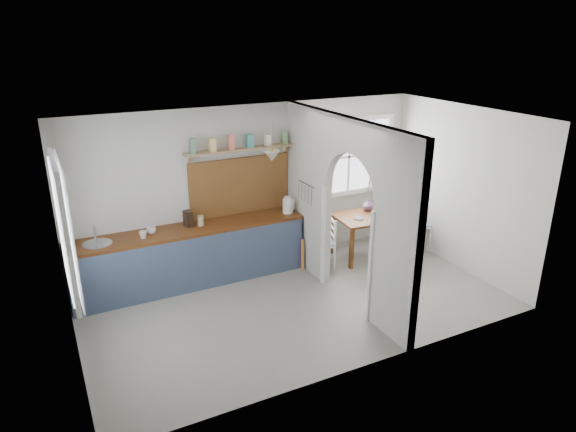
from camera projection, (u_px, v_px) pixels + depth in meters
name	position (u px, v px, depth m)	size (l,w,h in m)	color
floor	(298.00, 304.00, 7.27)	(5.80, 3.20, 0.01)	gray
ceiling	(299.00, 120.00, 6.37)	(5.80, 3.20, 0.01)	#BCBCBC
walls	(299.00, 218.00, 6.82)	(5.81, 3.21, 2.60)	#BCBCBC
partition	(341.00, 199.00, 7.11)	(0.12, 3.20, 2.60)	#BCBCBC
kitchen_window	(62.00, 230.00, 5.48)	(0.10, 1.16, 1.50)	white
nook_window	(349.00, 157.00, 8.78)	(1.76, 0.10, 1.30)	white
counter	(191.00, 255.00, 7.74)	(3.50, 0.60, 0.90)	brown
sink	(97.00, 244.00, 7.02)	(0.40, 0.40, 0.02)	#B2B8C2
backsplash	(240.00, 186.00, 8.03)	(1.65, 0.03, 0.90)	brown
shelf	(241.00, 146.00, 7.74)	(1.75, 0.20, 0.21)	tan
pendant_lamp	(272.00, 156.00, 7.65)	(0.26, 0.26, 0.16)	beige
utensil_rail	(306.00, 184.00, 7.78)	(0.02, 0.02, 0.50)	#B2B8C2
dining_table	(370.00, 236.00, 8.69)	(1.17, 0.78, 0.73)	brown
chair_left	(322.00, 242.00, 8.30)	(0.38, 0.38, 0.84)	white
chair_right	(416.00, 223.00, 8.96)	(0.43, 0.43, 0.94)	white
kettle	(288.00, 205.00, 8.15)	(0.22, 0.18, 0.27)	silver
mug_a	(143.00, 235.00, 7.19)	(0.11, 0.11, 0.10)	silver
mug_b	(151.00, 230.00, 7.34)	(0.13, 0.13, 0.10)	silver
knife_block	(188.00, 219.00, 7.61)	(0.11, 0.15, 0.24)	black
jar	(201.00, 221.00, 7.64)	(0.10, 0.10, 0.16)	#9D875F
towel_magenta	(302.00, 253.00, 8.23)	(0.02, 0.03, 0.50)	#DA3587
towel_orange	(303.00, 256.00, 8.21)	(0.02, 0.03, 0.55)	orange
bowl	(386.00, 212.00, 8.60)	(0.31, 0.31, 0.08)	beige
table_cup	(373.00, 217.00, 8.37)	(0.10, 0.10, 0.09)	#447B45
plate	(359.00, 218.00, 8.41)	(0.17, 0.17, 0.01)	#3C2F30
vase	(368.00, 205.00, 8.77)	(0.19, 0.19, 0.20)	#62466B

